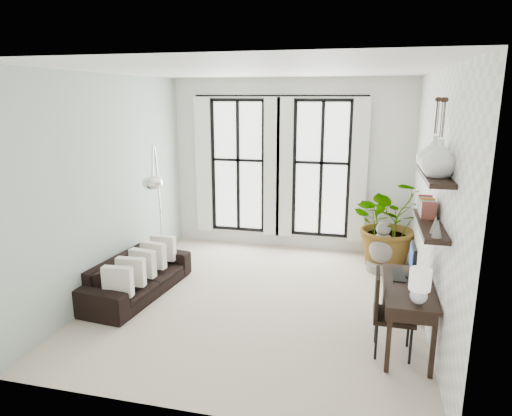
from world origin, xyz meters
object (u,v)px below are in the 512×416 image
(plant, at_px, (390,222))
(desk_chair, at_px, (386,308))
(sofa, at_px, (137,276))
(desk, at_px, (408,291))
(arc_lamp, at_px, (156,176))
(buddha, at_px, (382,251))

(plant, bearing_deg, desk_chair, -92.92)
(sofa, relative_size, desk_chair, 2.02)
(desk, xyz_separation_m, desk_chair, (-0.23, -0.14, -0.17))
(plant, distance_m, arc_lamp, 3.98)
(sofa, height_order, plant, plant)
(arc_lamp, relative_size, buddha, 2.56)
(plant, relative_size, arc_lamp, 0.71)
(desk, relative_size, buddha, 1.52)
(plant, bearing_deg, buddha, -112.29)
(sofa, xyz_separation_m, arc_lamp, (0.10, 0.56, 1.41))
(sofa, height_order, desk, desk)
(desk_chair, height_order, buddha, desk_chair)
(plant, distance_m, desk, 2.74)
(sofa, bearing_deg, desk_chair, -96.54)
(arc_lamp, distance_m, buddha, 3.89)
(desk, xyz_separation_m, buddha, (-0.21, 2.44, -0.36))
(plant, xyz_separation_m, desk, (0.09, -2.74, -0.05))
(desk_chair, bearing_deg, plant, 87.68)
(desk_chair, height_order, arc_lamp, arc_lamp)
(sofa, relative_size, desk, 1.50)
(plant, height_order, desk_chair, plant)
(sofa, xyz_separation_m, desk, (3.75, -0.64, 0.44))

